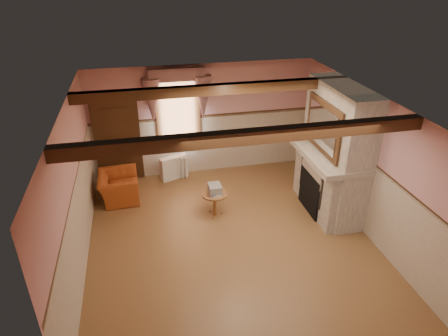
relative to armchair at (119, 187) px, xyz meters
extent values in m
cube|color=brown|center=(2.15, -1.98, -0.32)|extent=(5.50, 6.00, 0.01)
cube|color=silver|center=(2.15, -1.98, 2.48)|extent=(5.50, 6.00, 0.01)
cube|color=#CA8C91|center=(2.15, 1.02, 1.08)|extent=(5.50, 0.02, 2.80)
cube|color=#CA8C91|center=(2.15, -4.98, 1.08)|extent=(5.50, 0.02, 2.80)
cube|color=#CA8C91|center=(-0.60, -1.98, 1.08)|extent=(0.02, 6.00, 2.80)
cube|color=#CA8C91|center=(4.90, -1.98, 1.08)|extent=(0.02, 6.00, 2.80)
cube|color=black|center=(4.15, -1.38, 0.13)|extent=(0.20, 0.95, 0.90)
imported|color=#994219|center=(0.00, 0.00, 0.00)|extent=(0.88, 1.00, 0.64)
cylinder|color=brown|center=(2.02, -1.12, -0.05)|extent=(0.60, 0.60, 0.55)
cube|color=#B7AD8C|center=(2.03, -1.12, 0.33)|extent=(0.26, 0.32, 0.20)
cube|color=silver|center=(1.34, 0.72, -0.02)|extent=(0.72, 0.42, 0.60)
imported|color=brown|center=(4.39, -1.44, 1.14)|extent=(0.36, 0.36, 0.09)
cube|color=black|center=(4.39, -0.84, 1.20)|extent=(0.14, 0.24, 0.20)
cylinder|color=gold|center=(4.39, -0.78, 1.24)|extent=(0.11, 0.11, 0.28)
cylinder|color=maroon|center=(4.39, -1.98, 1.18)|extent=(0.06, 0.06, 0.16)
cylinder|color=gold|center=(4.39, -2.00, 1.16)|extent=(0.06, 0.06, 0.12)
cube|color=gray|center=(4.57, -1.38, 1.08)|extent=(0.85, 2.00, 2.80)
cube|color=gray|center=(4.39, -1.38, 1.04)|extent=(1.05, 2.05, 0.12)
cube|color=silver|center=(4.21, -1.38, 1.65)|extent=(0.06, 1.44, 1.04)
cube|color=black|center=(0.05, 0.96, 0.73)|extent=(1.10, 0.10, 2.10)
cube|color=white|center=(1.55, 0.99, 1.33)|extent=(1.06, 0.08, 2.02)
cube|color=gray|center=(1.55, 0.90, 1.93)|extent=(1.30, 0.14, 1.40)
cube|color=black|center=(2.15, -3.18, 2.38)|extent=(5.50, 0.18, 0.20)
cube|color=black|center=(2.15, -0.78, 2.38)|extent=(5.50, 0.18, 0.20)
camera|label=1|loc=(0.65, -8.25, 4.63)|focal=32.00mm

